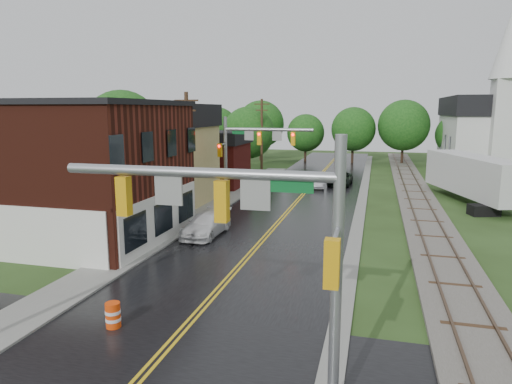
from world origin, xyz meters
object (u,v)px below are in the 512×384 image
at_px(sedan_silver, 317,182).
at_px(semi_trailer, 474,176).
at_px(utility_pole_b, 188,152).
at_px(utility_pole_c, 262,136).
at_px(tree_left_e, 249,134).
at_px(tree_left_c, 193,139).
at_px(brick_building, 56,170).
at_px(traffic_signal_near, 251,224).
at_px(tree_left_a, 34,144).
at_px(suv_dark, 340,179).
at_px(traffic_signal_far, 250,145).
at_px(tree_left_b, 123,131).
at_px(pickup_white, 206,224).
at_px(construction_barrel, 113,315).
at_px(church, 492,126).

bearing_deg(sedan_silver, semi_trailer, -25.12).
xyz_separation_m(utility_pole_b, utility_pole_c, (0.00, 22.00, 0.00)).
bearing_deg(tree_left_e, tree_left_c, -129.81).
height_order(utility_pole_c, semi_trailer, utility_pole_c).
xyz_separation_m(tree_left_c, tree_left_e, (5.00, 6.00, 0.30)).
bearing_deg(brick_building, traffic_signal_near, -39.17).
height_order(tree_left_a, tree_left_c, tree_left_a).
xyz_separation_m(brick_building, sedan_silver, (13.28, 21.71, -3.53)).
distance_m(suv_dark, sedan_silver, 3.07).
distance_m(utility_pole_b, utility_pole_c, 22.00).
height_order(traffic_signal_far, tree_left_b, tree_left_b).
relative_size(traffic_signal_near, pickup_white, 1.52).
xyz_separation_m(traffic_signal_far, utility_pole_b, (-3.33, -5.00, -0.25)).
relative_size(tree_left_a, semi_trailer, 0.67).
bearing_deg(tree_left_b, utility_pole_b, -41.86).
distance_m(traffic_signal_near, pickup_white, 17.50).
bearing_deg(pickup_white, brick_building, -162.85).
bearing_deg(tree_left_a, pickup_white, -15.60).
bearing_deg(tree_left_b, construction_barrel, -60.34).
height_order(brick_building, traffic_signal_near, brick_building).
distance_m(church, suv_dark, 23.19).
xyz_separation_m(traffic_signal_far, construction_barrel, (0.97, -22.05, -4.50)).
height_order(church, tree_left_a, church).
distance_m(tree_left_b, construction_barrel, 31.45).
xyz_separation_m(suv_dark, sedan_silver, (-2.08, -2.27, -0.05)).
xyz_separation_m(brick_building, semi_trailer, (26.81, 17.45, -1.80)).
bearing_deg(semi_trailer, traffic_signal_near, -109.62).
bearing_deg(traffic_signal_near, tree_left_c, 114.56).
height_order(tree_left_e, construction_barrel, tree_left_e).
distance_m(brick_building, utility_pole_c, 29.56).
bearing_deg(traffic_signal_far, tree_left_e, 105.89).
bearing_deg(tree_left_e, sedan_silver, -43.60).
relative_size(traffic_signal_near, construction_barrel, 7.77).
height_order(sedan_silver, pickup_white, pickup_white).
bearing_deg(utility_pole_c, tree_left_c, -149.80).
bearing_deg(tree_left_a, traffic_signal_far, 17.30).
distance_m(tree_left_c, tree_left_e, 7.82).
distance_m(tree_left_e, semi_trailer, 26.90).
height_order(tree_left_b, pickup_white, tree_left_b).
relative_size(suv_dark, construction_barrel, 5.11).
xyz_separation_m(church, construction_barrel, (-22.50, -48.78, -5.36)).
distance_m(utility_pole_b, pickup_white, 6.87).
xyz_separation_m(church, pickup_white, (-23.68, -36.35, -5.13)).
relative_size(sedan_silver, construction_barrel, 4.02).
bearing_deg(tree_left_c, sedan_silver, -12.28).
bearing_deg(tree_left_c, pickup_white, -65.70).
relative_size(church, traffic_signal_far, 2.72).
height_order(church, semi_trailer, church).
height_order(utility_pole_c, sedan_silver, utility_pole_c).
relative_size(brick_building, tree_left_c, 1.87).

